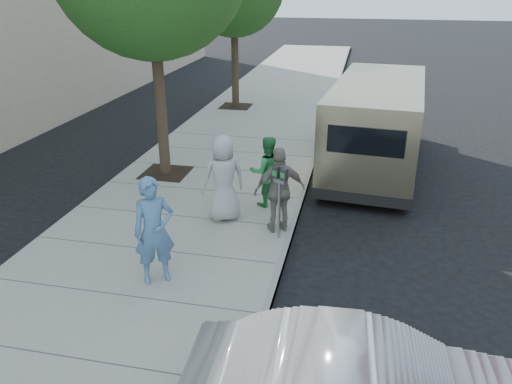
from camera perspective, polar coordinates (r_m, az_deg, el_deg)
ground at (r=10.81m, az=-3.51°, el=-3.96°), size 120.00×120.00×0.00m
sidewalk at (r=11.06m, az=-8.52°, el=-3.08°), size 5.00×60.00×0.15m
curb_face at (r=10.52m, az=4.09°, el=-4.35°), size 0.12×60.00×0.16m
parking_meter at (r=9.58m, az=2.72°, el=0.47°), size 0.32×0.22×1.49m
van at (r=14.09m, az=13.62°, el=7.63°), size 2.77×6.73×2.43m
person_officer at (r=8.45m, az=-11.57°, el=-4.38°), size 0.82×0.75×1.88m
person_green_shirt at (r=11.14m, az=1.26°, el=2.36°), size 0.96×0.87×1.62m
person_gray_shirt at (r=10.45m, az=-3.75°, el=1.58°), size 1.09×0.99×1.87m
person_striped_polo at (r=9.96m, az=2.72°, el=0.20°), size 1.13×0.83×1.78m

